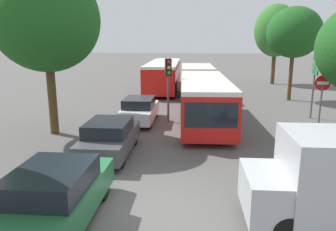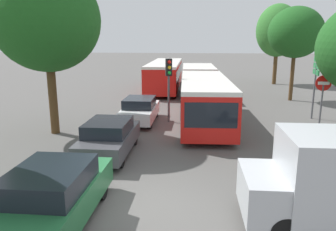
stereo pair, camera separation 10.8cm
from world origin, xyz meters
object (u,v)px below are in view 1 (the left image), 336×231
Objects in this scene: articulated_bus at (201,88)px; queued_car_white at (139,110)px; traffic_light at (168,76)px; no_entry_sign at (321,96)px; tree_left_mid at (48,23)px; tree_right_far at (275,32)px; city_bus_rear at (164,73)px; queued_car_green at (54,196)px; queued_car_graphite at (109,138)px; direction_sign_post at (315,73)px; tree_right_mid at (294,34)px.

queued_car_white is at bearing -44.58° from articulated_bus.
traffic_light is 7.45m from no_entry_sign.
tree_left_mid is 0.98× the size of tree_right_far.
traffic_light is (1.62, -11.93, 1.09)m from city_bus_rear.
articulated_bus is at bearing -118.27° from tree_right_far.
tree_left_mid is 23.68m from tree_right_far.
queued_car_graphite is at bearing -0.49° from queued_car_green.
queued_car_white is 1.09× the size of direction_sign_post.
tree_left_mid is at bearing -143.00° from tree_right_mid.
queued_car_graphite is at bearing -39.15° from tree_left_mid.
no_entry_sign is 0.42× the size of tree_right_mid.
articulated_bus is at bearing -148.73° from tree_right_mid.
queued_car_white is 0.59× the size of tree_right_mid.
queued_car_graphite is 0.60× the size of tree_right_mid.
tree_left_mid is at bearing 24.36° from direction_sign_post.
no_entry_sign is 0.37× the size of tree_left_mid.
direction_sign_post is at bearing -91.71° from tree_right_mid.
tree_right_mid is at bearing 174.10° from no_entry_sign.
articulated_bus is 3.99m from traffic_light.
articulated_bus is 4.10× the size of queued_car_white.
tree_right_far is (10.37, 4.62, 3.66)m from city_bus_rear.
traffic_light is at bearing -137.93° from tree_right_mid.
queued_car_white is (0.18, 5.16, -0.01)m from queued_car_graphite.
queued_car_white is 20.18m from tree_right_far.
tree_right_far reaches higher than city_bus_rear.
direction_sign_post is (9.49, 1.94, 1.88)m from queued_car_white.
queued_car_green is at bearing -17.05° from articulated_bus.
traffic_light is 6.32m from tree_left_mid.
tree_right_far is (1.57, 18.45, 3.19)m from no_entry_sign.
no_entry_sign reaches higher than city_bus_rear.
queued_car_green is at bearing -118.91° from tree_right_mid.
no_entry_sign is at bearing -101.95° from queued_car_white.
tree_left_mid is (-12.29, -0.74, 3.22)m from no_entry_sign.
queued_car_white is 12.94m from tree_right_mid.
city_bus_rear is at bearing -155.99° from tree_right_far.
traffic_light is 18.89m from tree_right_far.
city_bus_rear is at bearing -1.57° from queued_car_graphite.
city_bus_rear is at bearing -40.87° from direction_sign_post.
queued_car_graphite is 1.11× the size of direction_sign_post.
traffic_light is at bearing -10.30° from queued_car_green.
queued_car_white is at bearing -3.30° from queued_car_graphite.
city_bus_rear is 16.39m from no_entry_sign.
queued_car_white is (0.12, 10.11, -0.06)m from queued_car_green.
tree_left_mid is at bearing -86.54° from no_entry_sign.
queued_car_green is 0.56× the size of tree_right_far.
direction_sign_post is (0.78, 3.58, 0.69)m from no_entry_sign.
queued_car_white is 1.39× the size of no_entry_sign.
tree_left_mid is (-3.50, -14.57, 3.69)m from city_bus_rear.
queued_car_white is (0.09, -12.19, -0.72)m from city_bus_rear.
articulated_bus is 3.75× the size of queued_car_green.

